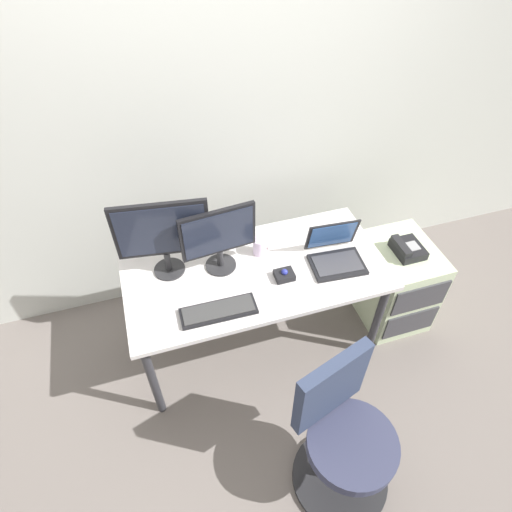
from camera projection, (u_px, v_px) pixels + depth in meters
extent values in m
plane|color=#69615C|center=(256.00, 339.00, 3.06)|extent=(8.00, 8.00, 0.00)
cube|color=beige|center=(219.00, 103.00, 2.55)|extent=(6.00, 0.10, 2.80)
cube|color=silver|center=(256.00, 272.00, 2.57)|extent=(1.53, 0.74, 0.03)
cylinder|color=#2D2D33|center=(153.00, 381.00, 2.46)|extent=(0.05, 0.05, 0.68)
cylinder|color=#2D2D33|center=(377.00, 320.00, 2.76)|extent=(0.05, 0.05, 0.68)
cylinder|color=#2D2D33|center=(140.00, 299.00, 2.88)|extent=(0.05, 0.05, 0.68)
cylinder|color=#2D2D33|center=(336.00, 254.00, 3.17)|extent=(0.05, 0.05, 0.68)
cube|color=beige|center=(394.00, 282.00, 3.02)|extent=(0.42, 0.52, 0.62)
cube|color=#38383D|center=(421.00, 298.00, 2.74)|extent=(0.38, 0.01, 0.21)
cube|color=#38383D|center=(410.00, 323.00, 2.93)|extent=(0.38, 0.01, 0.21)
cube|color=black|center=(408.00, 249.00, 2.76)|extent=(0.17, 0.20, 0.06)
cube|color=black|center=(401.00, 246.00, 2.72)|extent=(0.05, 0.18, 0.04)
cube|color=gray|center=(413.00, 246.00, 2.74)|extent=(0.07, 0.08, 0.01)
cylinder|color=black|center=(339.00, 477.00, 2.41)|extent=(0.52, 0.52, 0.03)
cylinder|color=#333338|center=(345.00, 463.00, 2.25)|extent=(0.06, 0.06, 0.41)
cylinder|color=#31344C|center=(352.00, 445.00, 2.09)|extent=(0.44, 0.44, 0.07)
cube|color=#2C354E|center=(331.00, 387.00, 2.02)|extent=(0.40, 0.18, 0.42)
cylinder|color=#262628|center=(170.00, 269.00, 2.55)|extent=(0.18, 0.18, 0.01)
cylinder|color=#262628|center=(168.00, 261.00, 2.50)|extent=(0.04, 0.04, 0.13)
cube|color=black|center=(161.00, 230.00, 2.33)|extent=(0.51, 0.10, 0.35)
cube|color=#1E2333|center=(162.00, 231.00, 2.32)|extent=(0.47, 0.07, 0.31)
cylinder|color=#262628|center=(221.00, 265.00, 2.58)|extent=(0.18, 0.18, 0.01)
cylinder|color=#262628|center=(220.00, 258.00, 2.53)|extent=(0.04, 0.04, 0.11)
cube|color=black|center=(218.00, 232.00, 2.39)|extent=(0.43, 0.06, 0.30)
cube|color=#1E2333|center=(219.00, 234.00, 2.38)|extent=(0.40, 0.04, 0.26)
cube|color=black|center=(219.00, 311.00, 2.33)|extent=(0.41, 0.15, 0.02)
cube|color=#353535|center=(218.00, 309.00, 2.32)|extent=(0.38, 0.12, 0.01)
cube|color=black|center=(337.00, 264.00, 2.57)|extent=(0.33, 0.24, 0.02)
cube|color=#38383D|center=(337.00, 263.00, 2.57)|extent=(0.28, 0.19, 0.00)
cube|color=black|center=(332.00, 235.00, 2.58)|extent=(0.31, 0.08, 0.22)
cube|color=#335999|center=(332.00, 235.00, 2.58)|extent=(0.28, 0.07, 0.19)
cube|color=black|center=(284.00, 275.00, 2.50)|extent=(0.11, 0.09, 0.04)
sphere|color=navy|center=(284.00, 272.00, 2.48)|extent=(0.04, 0.04, 0.04)
cylinder|color=silver|center=(260.00, 246.00, 2.62)|extent=(0.08, 0.08, 0.11)
torus|color=silver|center=(267.00, 245.00, 2.63)|extent=(0.01, 0.07, 0.07)
cube|color=black|center=(334.00, 235.00, 2.76)|extent=(0.13, 0.16, 0.01)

